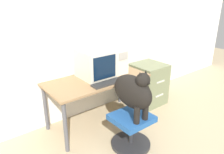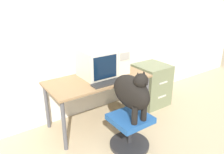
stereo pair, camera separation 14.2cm
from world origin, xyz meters
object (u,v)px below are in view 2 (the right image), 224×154
office_chair (130,130)px  filing_cabinet (151,85)px  crt_monitor (97,63)px  dog (132,92)px  keyboard (108,83)px  pc_tower (116,59)px

office_chair → filing_cabinet: 1.24m
crt_monitor → dog: bearing=-90.5°
keyboard → dog: bearing=-89.3°
pc_tower → keyboard: bearing=-136.6°
crt_monitor → keyboard: crt_monitor is taller
pc_tower → dog: pc_tower is taller
keyboard → dog: size_ratio=0.76×
keyboard → dog: (0.01, -0.47, 0.04)m
keyboard → office_chair: bearing=-89.2°
crt_monitor → filing_cabinet: size_ratio=0.65×
crt_monitor → keyboard: bearing=-92.3°
office_chair → pc_tower: bearing=65.9°
crt_monitor → dog: size_ratio=0.74×
dog → crt_monitor: bearing=89.5°
crt_monitor → keyboard: (-0.01, -0.31, -0.18)m
pc_tower → office_chair: bearing=-114.1°
crt_monitor → office_chair: crt_monitor is taller
keyboard → pc_tower: bearing=43.4°
keyboard → dog: 0.47m
office_chair → filing_cabinet: bearing=33.6°
crt_monitor → pc_tower: crt_monitor is taller
crt_monitor → pc_tower: 0.35m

